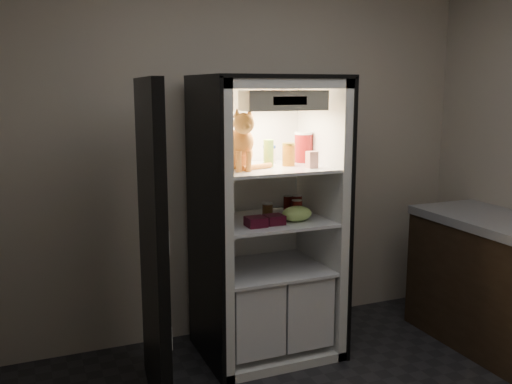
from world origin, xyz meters
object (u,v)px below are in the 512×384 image
soda_can_a (288,204)px  condiment_jar (268,210)px  salsa_jar (289,154)px  cream_carton (312,160)px  tabby_cat (239,146)px  berry_box_left (256,222)px  refrigerator (265,239)px  mayo_tub (269,155)px  pepper_jar (303,147)px  soda_can_c (297,210)px  grape_bag (297,214)px  berry_box_right (274,220)px  soda_can_b (297,205)px  parmesan_shaker (269,153)px

soda_can_a → condiment_jar: soda_can_a is taller
salsa_jar → cream_carton: size_ratio=1.42×
tabby_cat → berry_box_left: tabby_cat is taller
salsa_jar → refrigerator: bearing=149.1°
mayo_tub → pepper_jar: bearing=-6.7°
salsa_jar → soda_can_c: 0.37m
pepper_jar → soda_can_c: 0.45m
grape_bag → berry_box_right: grape_bag is taller
berry_box_right → soda_can_a: bearing=50.3°
soda_can_b → soda_can_c: 0.15m
soda_can_c → berry_box_right: size_ratio=1.09×
tabby_cat → soda_can_b: bearing=18.5°
refrigerator → berry_box_left: bearing=-126.2°
parmesan_shaker → pepper_jar: size_ratio=0.85×
mayo_tub → pepper_jar: pepper_jar is taller
parmesan_shaker → pepper_jar: pepper_jar is taller
tabby_cat → grape_bag: bearing=-7.0°
soda_can_a → soda_can_c: bearing=-100.1°
parmesan_shaker → grape_bag: parmesan_shaker is taller
refrigerator → mayo_tub: bearing=50.7°
cream_carton → soda_can_c: (-0.06, 0.09, -0.34)m
grape_bag → condiment_jar: bearing=123.4°
soda_can_b → berry_box_left: bearing=-151.3°
parmesan_shaker → soda_can_b: 0.45m
mayo_tub → soda_can_c: size_ratio=0.95×
pepper_jar → soda_can_c: pepper_jar is taller
refrigerator → pepper_jar: bearing=8.7°
pepper_jar → berry_box_left: (-0.46, -0.26, -0.42)m
condiment_jar → parmesan_shaker: bearing=-109.8°
berry_box_left → pepper_jar: bearing=29.5°
parmesan_shaker → soda_can_a: bearing=33.6°
salsa_jar → cream_carton: salsa_jar is taller
grape_bag → pepper_jar: bearing=55.4°
soda_can_c → salsa_jar: bearing=126.4°
refrigerator → berry_box_right: 0.27m
soda_can_c → condiment_jar: soda_can_c is taller
grape_bag → parmesan_shaker: bearing=138.9°
soda_can_a → soda_can_b: 0.09m
tabby_cat → pepper_jar: bearing=21.6°
soda_can_c → berry_box_right: (-0.20, -0.07, -0.03)m
tabby_cat → parmesan_shaker: tabby_cat is taller
condiment_jar → berry_box_right: bearing=-102.0°
tabby_cat → soda_can_a: tabby_cat is taller
berry_box_right → soda_can_c: bearing=19.3°
mayo_tub → grape_bag: mayo_tub is taller
soda_can_b → berry_box_right: (-0.26, -0.20, -0.04)m
soda_can_b → soda_can_c: soda_can_b is taller
refrigerator → salsa_jar: refrigerator is taller
pepper_jar → cream_carton: (-0.08, -0.27, -0.05)m
parmesan_shaker → grape_bag: (0.15, -0.13, -0.39)m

